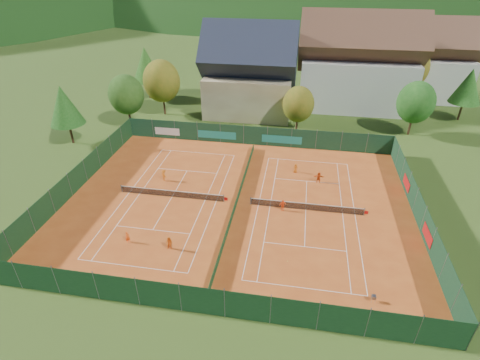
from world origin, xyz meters
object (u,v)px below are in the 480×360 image
at_px(player_left_mid, 169,243).
at_px(player_right_far_a, 295,168).
at_px(player_right_near, 283,205).
at_px(ball_hopper, 374,297).
at_px(player_left_near, 128,237).
at_px(hotel_block_b, 426,64).
at_px(chalet, 250,76).
at_px(player_right_far_b, 319,177).
at_px(player_left_far, 164,175).
at_px(hotel_block_a, 357,67).

relative_size(player_left_mid, player_right_far_a, 1.17).
relative_size(player_left_mid, player_right_near, 1.04).
height_order(ball_hopper, player_left_near, player_left_near).
distance_m(hotel_block_b, player_left_mid, 63.91).
xyz_separation_m(chalet, player_left_near, (-6.71, -38.67, -5.99)).
distance_m(player_left_near, player_right_far_b, 24.39).
bearing_deg(chalet, player_left_far, -105.20).
height_order(chalet, ball_hopper, chalet).
bearing_deg(player_right_far_b, player_left_far, 5.34).
xyz_separation_m(player_right_near, player_right_far_a, (1.08, 8.99, -0.08)).
relative_size(hotel_block_a, hotel_block_b, 1.25).
bearing_deg(player_right_near, player_right_far_a, 53.75).
relative_size(player_left_far, player_right_near, 1.08).
bearing_deg(player_left_far, player_left_mid, 145.43).
bearing_deg(hotel_block_b, player_right_far_a, -123.54).
bearing_deg(player_right_far_b, hotel_block_b, -121.68).
distance_m(player_left_far, player_right_far_b, 19.84).
bearing_deg(hotel_block_b, player_left_mid, -123.57).
height_order(ball_hopper, player_right_far_b, player_right_far_b).
xyz_separation_m(chalet, hotel_block_b, (33.00, 14.00, -0.01)).
bearing_deg(player_right_far_b, hotel_block_a, -105.50).
height_order(hotel_block_a, player_left_mid, hotel_block_a).
height_order(chalet, player_right_far_b, chalet).
bearing_deg(player_right_far_b, player_right_near, 56.53).
height_order(player_left_near, player_left_mid, player_left_mid).
bearing_deg(hotel_block_a, player_left_mid, -115.21).
height_order(hotel_block_b, player_left_near, hotel_block_b).
bearing_deg(chalet, ball_hopper, -68.36).
xyz_separation_m(hotel_block_a, ball_hopper, (-2.18, -48.42, -6.83)).
bearing_deg(ball_hopper, hotel_block_b, 74.00).
distance_m(player_left_mid, player_left_far, 13.52).
distance_m(chalet, player_right_near, 32.21).
bearing_deg(player_left_far, chalet, -71.47).
bearing_deg(player_right_near, hotel_block_a, 44.35).
bearing_deg(player_left_far, player_left_near, 125.97).
bearing_deg(player_right_near, player_right_far_b, 30.14).
distance_m(hotel_block_b, player_left_near, 66.24).
distance_m(chalet, player_right_far_a, 24.27).
distance_m(player_left_mid, player_right_far_b, 21.28).
bearing_deg(hotel_block_a, player_left_far, -128.90).
bearing_deg(hotel_block_a, chalet, -162.47).
xyz_separation_m(player_left_near, player_left_far, (-0.48, 12.22, 0.14)).
bearing_deg(player_right_far_a, player_left_near, 45.13).
distance_m(ball_hopper, player_left_mid, 19.32).
relative_size(ball_hopper, player_left_far, 0.51).
bearing_deg(player_left_far, player_right_near, -161.00).
xyz_separation_m(chalet, player_left_mid, (-2.19, -39.02, -5.87)).
bearing_deg(player_left_mid, player_left_far, 122.07).
bearing_deg(player_right_near, hotel_block_b, 31.64).
height_order(player_left_far, player_right_near, player_left_far).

